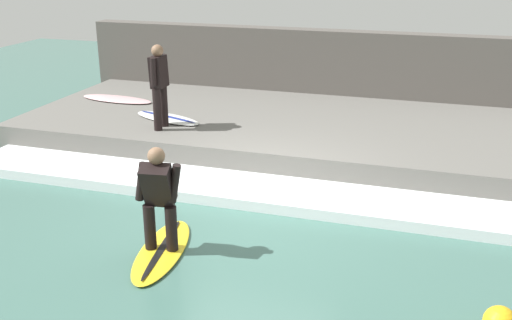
{
  "coord_description": "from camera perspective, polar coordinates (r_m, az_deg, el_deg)",
  "views": [
    {
      "loc": [
        -8.02,
        -2.61,
        3.89
      ],
      "look_at": [
        0.33,
        0.0,
        0.7
      ],
      "focal_mm": 42.0,
      "sensor_mm": 36.0,
      "label": 1
    }
  ],
  "objects": [
    {
      "name": "surfer_riding",
      "position": [
        7.8,
        -9.26,
        -3.23
      ],
      "size": [
        0.49,
        0.63,
        1.42
      ],
      "color": "black",
      "rests_on": "surfboard_riding"
    },
    {
      "name": "surfboard_waiting_near",
      "position": [
        12.19,
        -8.42,
        3.99
      ],
      "size": [
        1.04,
        1.71,
        0.07
      ],
      "color": "white",
      "rests_on": "concrete_ledge"
    },
    {
      "name": "surfer_waiting_near",
      "position": [
        11.42,
        -9.21,
        7.34
      ],
      "size": [
        0.54,
        0.25,
        1.6
      ],
      "color": "black",
      "rests_on": "concrete_ledge"
    },
    {
      "name": "concrete_ledge",
      "position": [
        12.18,
        4.18,
        2.66
      ],
      "size": [
        4.4,
        11.21,
        0.53
      ],
      "primitive_type": "cube",
      "color": "#66635E",
      "rests_on": "ground_plane"
    },
    {
      "name": "surfboard_riding",
      "position": [
        8.15,
        -8.94,
        -8.51
      ],
      "size": [
        1.88,
        0.84,
        0.07
      ],
      "color": "yellow",
      "rests_on": "ground_plane"
    },
    {
      "name": "wave_foam_crest",
      "position": [
        9.71,
        0.33,
        -3.04
      ],
      "size": [
        1.18,
        10.65,
        0.17
      ],
      "primitive_type": "cube",
      "color": "white",
      "rests_on": "ground_plane"
    },
    {
      "name": "ground_plane",
      "position": [
        9.29,
        -0.61,
        -4.73
      ],
      "size": [
        28.0,
        28.0,
        0.0
      ],
      "primitive_type": "plane",
      "color": "#426B60"
    },
    {
      "name": "back_wall",
      "position": [
        14.32,
        6.56,
        8.25
      ],
      "size": [
        0.5,
        11.77,
        2.0
      ],
      "primitive_type": "cube",
      "color": "#544F49",
      "rests_on": "ground_plane"
    },
    {
      "name": "surfboard_spare",
      "position": [
        13.92,
        -13.12,
        5.68
      ],
      "size": [
        0.73,
        1.82,
        0.06
      ],
      "color": "beige",
      "rests_on": "concrete_ledge"
    }
  ]
}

